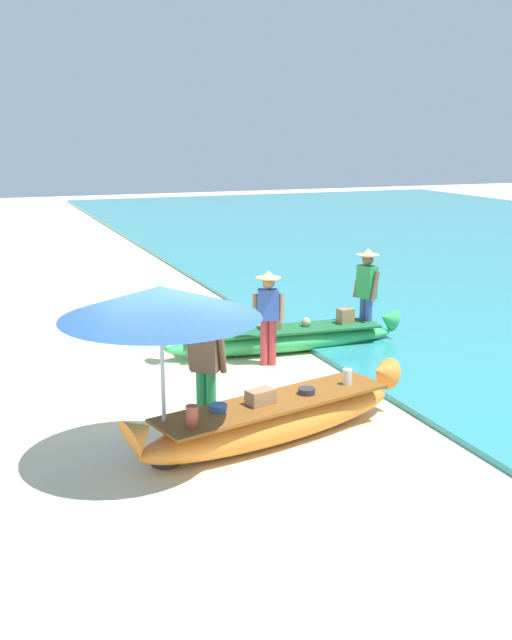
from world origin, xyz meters
The scene contains 7 objects.
ground_plane centered at (0.00, 0.00, 0.00)m, with size 80.00×80.00×0.00m, color beige.
boat_orange_foreground centered at (1.05, -0.61, 0.31)m, with size 4.31×1.74×0.86m.
boat_green_midground centered at (2.81, 3.22, 0.26)m, with size 4.75×1.03×0.73m.
person_vendor_hatted centered at (2.25, 2.55, 0.97)m, with size 0.58×0.44×1.69m.
person_tourist_customer centered at (0.34, 0.11, 0.96)m, with size 0.56×0.50×1.69m.
person_vendor_assistant centered at (4.55, 3.21, 1.07)m, with size 0.44×0.59×1.85m.
patio_umbrella_large centered at (-0.47, -0.77, 2.04)m, with size 2.40×2.40×2.25m.
Camera 1 is at (-2.57, -9.23, 4.00)m, focal length 42.52 mm.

